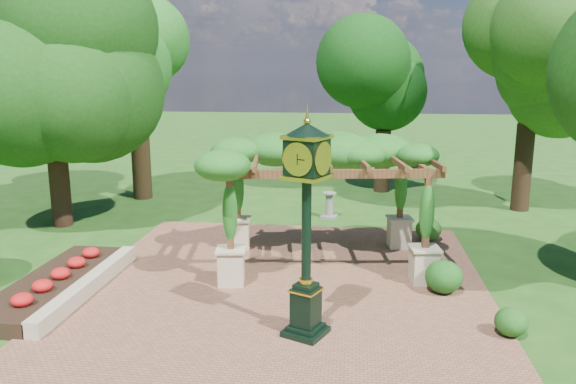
# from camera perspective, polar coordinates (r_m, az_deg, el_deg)

# --- Properties ---
(ground) EXTENTS (120.00, 120.00, 0.00)m
(ground) POSITION_cam_1_polar(r_m,az_deg,el_deg) (12.82, -1.36, -12.05)
(ground) COLOR #1E4714
(ground) RESTS_ON ground
(brick_plaza) EXTENTS (10.00, 12.00, 0.04)m
(brick_plaza) POSITION_cam_1_polar(r_m,az_deg,el_deg) (13.72, -0.76, -10.27)
(brick_plaza) COLOR brown
(brick_plaza) RESTS_ON ground
(border_wall) EXTENTS (0.35, 5.00, 0.40)m
(border_wall) POSITION_cam_1_polar(r_m,az_deg,el_deg) (14.52, -19.58, -8.96)
(border_wall) COLOR #C6B793
(border_wall) RESTS_ON ground
(flower_bed) EXTENTS (1.50, 5.00, 0.36)m
(flower_bed) POSITION_cam_1_polar(r_m,az_deg,el_deg) (14.94, -22.70, -8.69)
(flower_bed) COLOR red
(flower_bed) RESTS_ON ground
(pedestal_clock) EXTENTS (1.14, 1.14, 4.37)m
(pedestal_clock) POSITION_cam_1_polar(r_m,az_deg,el_deg) (10.84, 1.88, -1.96)
(pedestal_clock) COLOR black
(pedestal_clock) RESTS_ON brick_plaza
(pergola) EXTENTS (6.05, 4.27, 3.54)m
(pergola) POSITION_cam_1_polar(r_m,az_deg,el_deg) (15.00, 3.71, 3.13)
(pergola) COLOR beige
(pergola) RESTS_ON brick_plaza
(sundial) EXTENTS (0.64, 0.64, 0.95)m
(sundial) POSITION_cam_1_polar(r_m,az_deg,el_deg) (20.50, 4.22, -1.50)
(sundial) COLOR gray
(sundial) RESTS_ON ground
(shrub_front) EXTENTS (0.85, 0.85, 0.59)m
(shrub_front) POSITION_cam_1_polar(r_m,az_deg,el_deg) (12.40, 21.73, -12.16)
(shrub_front) COLOR #1C4E16
(shrub_front) RESTS_ON brick_plaza
(shrub_mid) EXTENTS (1.06, 1.06, 0.80)m
(shrub_mid) POSITION_cam_1_polar(r_m,az_deg,el_deg) (14.10, 15.55, -8.28)
(shrub_mid) COLOR #184E15
(shrub_mid) RESTS_ON brick_plaza
(shrub_back) EXTENTS (0.92, 0.92, 0.72)m
(shrub_back) POSITION_cam_1_polar(r_m,az_deg,el_deg) (18.15, 14.08, -3.72)
(shrub_back) COLOR #2D661D
(shrub_back) RESTS_ON brick_plaza
(tree_west_near) EXTENTS (4.98, 4.98, 7.94)m
(tree_west_near) POSITION_cam_1_polar(r_m,az_deg,el_deg) (20.40, -23.09, 11.82)
(tree_west_near) COLOR #341F14
(tree_west_near) RESTS_ON ground
(tree_west_far) EXTENTS (4.00, 4.00, 9.43)m
(tree_west_far) POSITION_cam_1_polar(r_m,az_deg,el_deg) (23.96, -15.34, 14.59)
(tree_west_far) COLOR #2F2112
(tree_west_far) RESTS_ON ground
(tree_north) EXTENTS (3.73, 3.73, 7.00)m
(tree_north) POSITION_cam_1_polar(r_m,az_deg,el_deg) (24.84, 9.84, 10.95)
(tree_north) COLOR #302013
(tree_north) RESTS_ON ground
(tree_east_far) EXTENTS (4.09, 4.09, 8.58)m
(tree_east_far) POSITION_cam_1_polar(r_m,az_deg,el_deg) (22.87, 23.64, 12.78)
(tree_east_far) COLOR black
(tree_east_far) RESTS_ON ground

